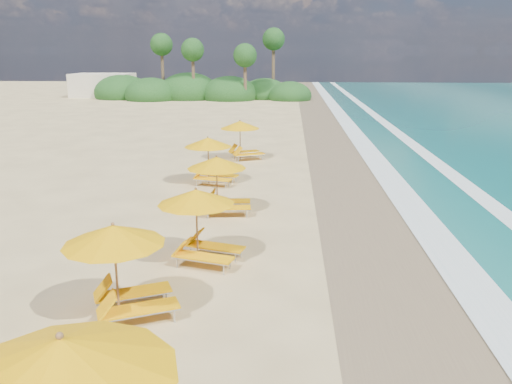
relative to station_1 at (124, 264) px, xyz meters
name	(u,v)px	position (x,y,z in m)	size (l,w,h in m)	color
ground	(256,228)	(2.38, 5.88, -1.20)	(160.00, 160.00, 0.00)	#DBC180
wet_sand	(382,231)	(6.38, 5.88, -1.19)	(4.00, 160.00, 0.01)	olive
surf_foam	(469,232)	(9.08, 5.88, -1.17)	(4.00, 160.00, 0.01)	white
station_1	(124,264)	(0.00, 0.00, 0.00)	(2.81, 2.79, 2.14)	olive
station_2	(202,221)	(1.14, 3.04, -0.04)	(2.59, 2.51, 2.07)	olive
station_3	(222,181)	(1.09, 7.38, -0.04)	(2.37, 2.22, 2.07)	olive
station_4	(212,157)	(0.15, 11.48, -0.05)	(2.54, 2.46, 2.05)	olive
station_5	(243,137)	(1.00, 16.76, -0.04)	(2.72, 2.70, 2.08)	olive
treeline	(197,90)	(-7.55, 51.40, -0.20)	(25.80, 8.80, 9.74)	#163D14
beach_building	(103,85)	(-19.62, 53.88, 0.20)	(7.00, 5.00, 2.80)	beige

